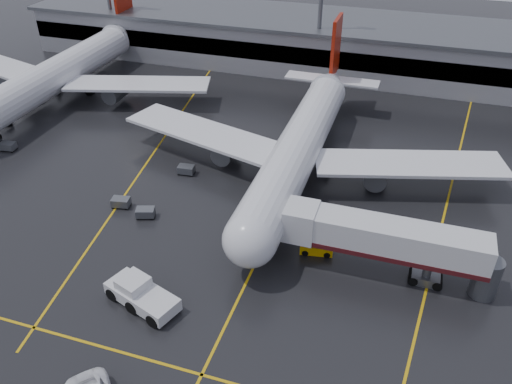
% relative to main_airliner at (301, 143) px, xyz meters
% --- Properties ---
extents(ground, '(220.00, 220.00, 0.00)m').
position_rel_main_airliner_xyz_m(ground, '(0.00, -9.70, -4.21)').
color(ground, black).
rests_on(ground, ground).
extents(apron_line_centre, '(0.25, 90.00, 0.02)m').
position_rel_main_airliner_xyz_m(apron_line_centre, '(0.00, -9.70, -4.20)').
color(apron_line_centre, gold).
rests_on(apron_line_centre, ground).
extents(apron_line_stop, '(60.00, 0.25, 0.02)m').
position_rel_main_airliner_xyz_m(apron_line_stop, '(0.00, -31.70, -4.20)').
color(apron_line_stop, gold).
rests_on(apron_line_stop, ground).
extents(apron_line_left, '(9.99, 69.35, 0.02)m').
position_rel_main_airliner_xyz_m(apron_line_left, '(-20.00, 0.30, -4.20)').
color(apron_line_left, gold).
rests_on(apron_line_left, ground).
extents(apron_line_right, '(7.57, 69.64, 0.02)m').
position_rel_main_airliner_xyz_m(apron_line_right, '(18.00, 0.30, -4.20)').
color(apron_line_right, gold).
rests_on(apron_line_right, ground).
extents(terminal, '(122.00, 19.00, 8.60)m').
position_rel_main_airliner_xyz_m(terminal, '(0.00, 38.23, 0.11)').
color(terminal, gray).
rests_on(terminal, ground).
extents(main_airliner, '(48.80, 45.60, 14.10)m').
position_rel_main_airliner_xyz_m(main_airliner, '(0.00, 0.00, 0.00)').
color(main_airliner, silver).
rests_on(main_airliner, ground).
extents(second_airliner, '(48.80, 45.60, 14.10)m').
position_rel_main_airliner_xyz_m(second_airliner, '(-42.00, 12.00, 0.00)').
color(second_airliner, silver).
rests_on(second_airliner, ground).
extents(jet_bridge, '(19.90, 3.40, 6.05)m').
position_rel_main_airliner_xyz_m(jet_bridge, '(11.87, -15.70, -0.28)').
color(jet_bridge, silver).
rests_on(jet_bridge, ground).
extents(pushback_tractor, '(7.58, 4.99, 2.52)m').
position_rel_main_airliner_xyz_m(pushback_tractor, '(-8.12, -26.23, -3.21)').
color(pushback_tractor, silver).
rests_on(pushback_tractor, ground).
extents(belt_loader, '(3.45, 1.99, 2.07)m').
position_rel_main_airliner_xyz_m(belt_loader, '(5.32, -14.56, -3.70)').
color(belt_loader, '#E9AA05').
rests_on(belt_loader, ground).
extents(baggage_cart_a, '(2.31, 1.86, 1.12)m').
position_rel_main_airliner_xyz_m(baggage_cart_a, '(-13.91, -14.48, -3.58)').
color(baggage_cart_a, '#595B60').
rests_on(baggage_cart_a, ground).
extents(baggage_cart_b, '(2.20, 1.63, 1.12)m').
position_rel_main_airliner_xyz_m(baggage_cart_b, '(-17.51, -13.54, -3.58)').
color(baggage_cart_b, '#595B60').
rests_on(baggage_cart_b, ground).
extents(baggage_cart_c, '(2.12, 1.49, 1.12)m').
position_rel_main_airliner_xyz_m(baggage_cart_c, '(-13.41, -4.73, -3.58)').
color(baggage_cart_c, '#595B60').
rests_on(baggage_cart_c, ground).
extents(baggage_cart_d, '(2.23, 1.70, 1.12)m').
position_rel_main_airliner_xyz_m(baggage_cart_d, '(-44.57, -0.53, -3.58)').
color(baggage_cart_d, '#595B60').
rests_on(baggage_cart_d, ground).
extents(baggage_cart_e, '(2.13, 1.52, 1.12)m').
position_rel_main_airliner_xyz_m(baggage_cart_e, '(-38.74, -6.54, -3.58)').
color(baggage_cart_e, '#595B60').
rests_on(baggage_cart_e, ground).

